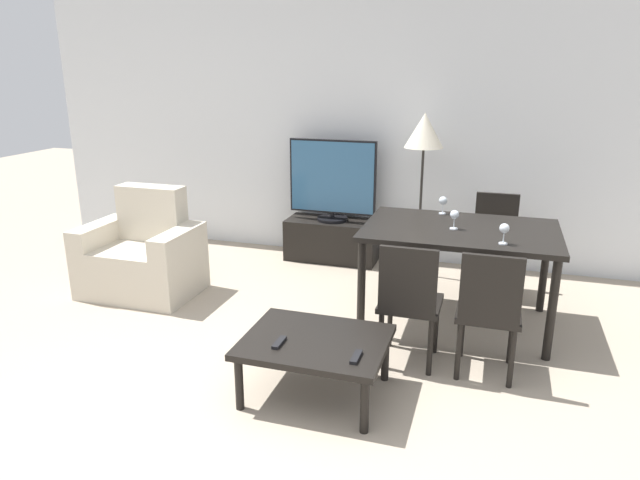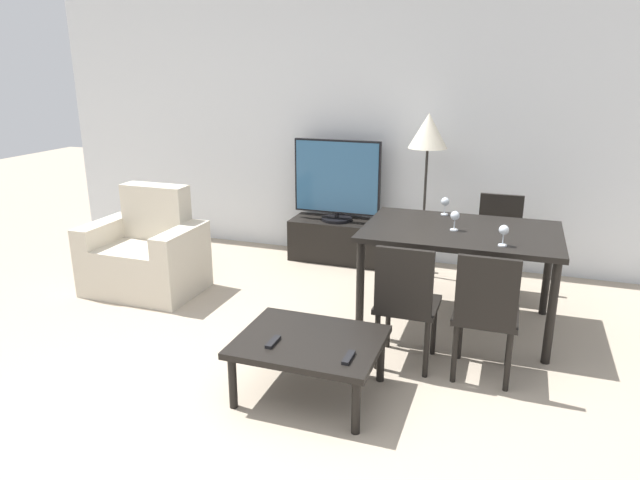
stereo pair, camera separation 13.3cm
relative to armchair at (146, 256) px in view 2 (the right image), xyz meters
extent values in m
plane|color=tan|center=(1.52, -1.70, -0.32)|extent=(18.00, 18.00, 0.00)
cube|color=silver|center=(1.52, 1.63, 1.03)|extent=(7.03, 0.06, 2.70)
cube|color=beige|center=(0.00, -0.04, -0.11)|extent=(0.61, 0.68, 0.43)
cube|color=beige|center=(0.00, 0.20, 0.36)|extent=(0.61, 0.20, 0.49)
cube|color=beige|center=(-0.40, -0.04, -0.02)|extent=(0.18, 0.68, 0.61)
cube|color=beige|center=(0.40, -0.04, -0.02)|extent=(0.18, 0.68, 0.61)
cube|color=black|center=(1.35, 1.35, -0.11)|extent=(0.94, 0.41, 0.42)
cylinder|color=black|center=(1.35, 1.35, 0.11)|extent=(0.31, 0.31, 0.03)
cylinder|color=black|center=(1.35, 1.35, 0.15)|extent=(0.04, 0.04, 0.05)
cube|color=black|center=(1.35, 1.35, 0.55)|extent=(0.89, 0.04, 0.74)
cube|color=#2D5B84|center=(1.35, 1.33, 0.55)|extent=(0.85, 0.01, 0.71)
cube|color=black|center=(1.97, -1.12, 0.03)|extent=(0.86, 0.69, 0.04)
cylinder|color=black|center=(1.59, -1.41, -0.16)|extent=(0.05, 0.05, 0.33)
cylinder|color=black|center=(2.34, -1.41, -0.16)|extent=(0.05, 0.05, 0.33)
cylinder|color=black|center=(1.59, -0.83, -0.16)|extent=(0.05, 0.05, 0.33)
cylinder|color=black|center=(2.34, -0.83, -0.16)|extent=(0.05, 0.05, 0.33)
cube|color=black|center=(2.69, 0.19, 0.43)|extent=(1.44, 0.97, 0.04)
cylinder|color=black|center=(2.04, -0.24, 0.04)|extent=(0.06, 0.06, 0.73)
cylinder|color=black|center=(3.35, -0.24, 0.04)|extent=(0.06, 0.06, 0.73)
cylinder|color=black|center=(2.04, 0.61, 0.04)|extent=(0.06, 0.06, 0.73)
cylinder|color=black|center=(3.35, 0.61, 0.04)|extent=(0.06, 0.06, 0.73)
cube|color=black|center=(2.44, -0.53, 0.10)|extent=(0.40, 0.40, 0.04)
cylinder|color=black|center=(2.28, -0.37, -0.12)|extent=(0.04, 0.04, 0.40)
cylinder|color=black|center=(2.61, -0.37, -0.12)|extent=(0.04, 0.04, 0.40)
cylinder|color=black|center=(2.28, -0.69, -0.12)|extent=(0.04, 0.04, 0.40)
cylinder|color=black|center=(2.61, -0.69, -0.12)|extent=(0.04, 0.04, 0.40)
cube|color=black|center=(2.44, -0.71, 0.33)|extent=(0.37, 0.04, 0.43)
cube|color=black|center=(2.95, 0.90, 0.10)|extent=(0.40, 0.40, 0.04)
cylinder|color=black|center=(2.78, 0.74, -0.12)|extent=(0.04, 0.04, 0.40)
cylinder|color=black|center=(3.11, 0.74, -0.12)|extent=(0.04, 0.04, 0.40)
cylinder|color=black|center=(2.78, 1.06, -0.12)|extent=(0.04, 0.04, 0.40)
cylinder|color=black|center=(3.11, 1.06, -0.12)|extent=(0.04, 0.04, 0.40)
cube|color=black|center=(2.95, 1.08, 0.33)|extent=(0.37, 0.04, 0.43)
cube|color=black|center=(2.95, -0.53, 0.10)|extent=(0.40, 0.40, 0.04)
cylinder|color=black|center=(2.78, -0.37, -0.12)|extent=(0.04, 0.04, 0.40)
cylinder|color=black|center=(3.11, -0.37, -0.12)|extent=(0.04, 0.04, 0.40)
cylinder|color=black|center=(2.78, -0.69, -0.12)|extent=(0.04, 0.04, 0.40)
cylinder|color=black|center=(3.11, -0.69, -0.12)|extent=(0.04, 0.04, 0.40)
cube|color=black|center=(2.95, -0.71, 0.33)|extent=(0.37, 0.04, 0.43)
cylinder|color=black|center=(2.26, 1.17, -0.31)|extent=(0.24, 0.24, 0.02)
cylinder|color=black|center=(2.26, 1.17, 0.30)|extent=(0.02, 0.02, 1.20)
cone|color=beige|center=(2.26, 1.17, 1.06)|extent=(0.35, 0.35, 0.31)
cube|color=black|center=(2.26, -1.28, 0.06)|extent=(0.04, 0.15, 0.02)
cube|color=black|center=(1.78, -1.25, 0.06)|extent=(0.04, 0.15, 0.02)
cylinder|color=silver|center=(2.65, 0.13, 0.45)|extent=(0.06, 0.06, 0.01)
cylinder|color=silver|center=(2.65, 0.13, 0.49)|extent=(0.01, 0.01, 0.07)
sphere|color=silver|center=(2.65, 0.13, 0.56)|extent=(0.07, 0.07, 0.07)
cylinder|color=silver|center=(2.52, 0.57, 0.45)|extent=(0.06, 0.06, 0.01)
cylinder|color=silver|center=(2.52, 0.57, 0.49)|extent=(0.01, 0.01, 0.07)
sphere|color=silver|center=(2.52, 0.57, 0.56)|extent=(0.07, 0.07, 0.07)
cylinder|color=silver|center=(3.00, -0.14, 0.45)|extent=(0.06, 0.06, 0.01)
cylinder|color=silver|center=(3.00, -0.14, 0.49)|extent=(0.01, 0.01, 0.07)
sphere|color=silver|center=(3.00, -0.14, 0.56)|extent=(0.07, 0.07, 0.07)
camera|label=1|loc=(2.92, -4.07, 1.63)|focal=32.00mm
camera|label=2|loc=(3.05, -4.03, 1.63)|focal=32.00mm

